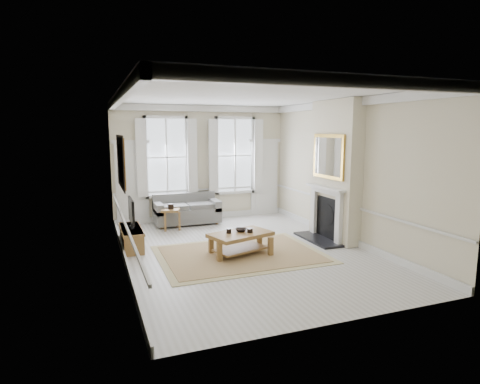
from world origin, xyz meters
name	(u,v)px	position (x,y,z in m)	size (l,w,h in m)	color
floor	(245,251)	(0.00, 0.00, 0.00)	(7.20, 7.20, 0.00)	#B7B5AD
ceiling	(245,95)	(0.00, 0.00, 3.40)	(7.20, 7.20, 0.00)	white
back_wall	(201,163)	(0.00, 3.60, 1.70)	(5.20, 5.20, 0.00)	beige
left_wall	(121,181)	(-2.60, 0.00, 1.70)	(7.20, 7.20, 0.00)	beige
right_wall	(346,171)	(2.60, 0.00, 1.70)	(7.20, 7.20, 0.00)	beige
window_left	(167,157)	(-1.05, 3.55, 1.90)	(1.26, 0.20, 2.20)	#B2BCC6
window_right	(235,156)	(1.05, 3.55, 1.90)	(1.26, 0.20, 2.20)	#B2BCC6
door_left	(132,184)	(-2.05, 3.56, 1.15)	(0.90, 0.08, 2.30)	silver
door_right	(264,178)	(2.05, 3.56, 1.15)	(0.90, 0.08, 2.30)	silver
painting	(121,162)	(-2.56, 0.30, 2.05)	(0.05, 1.66, 1.06)	#C48D21
chimney_breast	(335,171)	(2.43, 0.20, 1.70)	(0.35, 1.70, 3.38)	beige
hearth	(318,239)	(2.00, 0.20, 0.03)	(0.55, 1.50, 0.05)	black
fireplace	(326,210)	(2.20, 0.20, 0.73)	(0.21, 1.45, 1.33)	silver
mirror	(328,156)	(2.21, 0.20, 2.05)	(0.06, 1.26, 1.06)	#B88B32
sofa	(186,211)	(-0.60, 3.11, 0.36)	(1.83, 0.89, 0.86)	#62625F
side_table	(171,213)	(-1.16, 2.57, 0.46)	(0.59, 0.59, 0.57)	brown
rug	(241,254)	(-0.18, -0.20, 0.01)	(3.50, 2.60, 0.02)	tan
coffee_table	(241,236)	(-0.18, -0.20, 0.41)	(1.48, 1.11, 0.49)	brown
ceramic_pot_a	(229,231)	(-0.43, -0.15, 0.54)	(0.10, 0.10, 0.10)	black
ceramic_pot_b	(250,230)	(0.02, -0.25, 0.54)	(0.12, 0.12, 0.09)	black
bowl	(241,230)	(-0.13, -0.10, 0.52)	(0.26, 0.26, 0.06)	black
tv_stand	(131,238)	(-2.34, 1.15, 0.24)	(0.42, 1.32, 0.47)	brown
tv	(131,211)	(-2.32, 1.15, 0.87)	(0.08, 0.90, 0.68)	black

